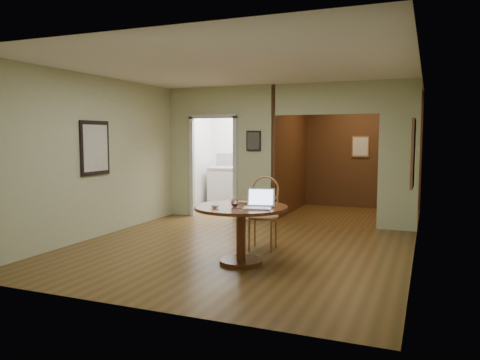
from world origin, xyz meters
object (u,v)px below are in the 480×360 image
at_px(chair, 264,209).
at_px(open_laptop, 259,203).
at_px(closed_laptop, 248,203).
at_px(dining_table, 241,221).

relative_size(chair, open_laptop, 2.72).
distance_m(chair, closed_laptop, 0.66).
distance_m(dining_table, closed_laptop, 0.32).
xyz_separation_m(open_laptop, closed_laptop, (-0.27, 0.33, -0.05)).
bearing_deg(open_laptop, chair, 91.34).
relative_size(chair, closed_laptop, 3.27).
distance_m(dining_table, chair, 0.88).
relative_size(open_laptop, closed_laptop, 1.20).
height_order(dining_table, open_laptop, open_laptop).
distance_m(open_laptop, closed_laptop, 0.43).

